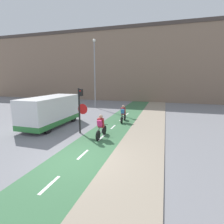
{
  "coord_description": "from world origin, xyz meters",
  "views": [
    {
      "loc": [
        3.56,
        -6.47,
        3.54
      ],
      "look_at": [
        0.0,
        5.22,
        1.2
      ],
      "focal_mm": 28.0,
      "sensor_mm": 36.0,
      "label": 1
    }
  ],
  "objects_px": {
    "cyclist_near": "(101,127)",
    "van": "(51,112)",
    "cyclist_far": "(123,114)",
    "traffic_light_pole": "(80,106)",
    "street_lamp_far": "(95,68)"
  },
  "relations": [
    {
      "from": "traffic_light_pole",
      "to": "street_lamp_far",
      "type": "relative_size",
      "value": 0.37
    },
    {
      "from": "van",
      "to": "cyclist_far",
      "type": "bearing_deg",
      "value": 29.03
    },
    {
      "from": "traffic_light_pole",
      "to": "cyclist_near",
      "type": "relative_size",
      "value": 1.72
    },
    {
      "from": "cyclist_far",
      "to": "cyclist_near",
      "type": "bearing_deg",
      "value": -95.12
    },
    {
      "from": "cyclist_far",
      "to": "traffic_light_pole",
      "type": "bearing_deg",
      "value": -117.56
    },
    {
      "from": "street_lamp_far",
      "to": "cyclist_near",
      "type": "distance_m",
      "value": 12.08
    },
    {
      "from": "street_lamp_far",
      "to": "traffic_light_pole",
      "type": "bearing_deg",
      "value": -72.83
    },
    {
      "from": "cyclist_near",
      "to": "van",
      "type": "height_order",
      "value": "van"
    },
    {
      "from": "cyclist_near",
      "to": "van",
      "type": "relative_size",
      "value": 0.33
    },
    {
      "from": "cyclist_far",
      "to": "van",
      "type": "height_order",
      "value": "van"
    },
    {
      "from": "street_lamp_far",
      "to": "van",
      "type": "height_order",
      "value": "street_lamp_far"
    },
    {
      "from": "traffic_light_pole",
      "to": "cyclist_near",
      "type": "height_order",
      "value": "traffic_light_pole"
    },
    {
      "from": "van",
      "to": "street_lamp_far",
      "type": "bearing_deg",
      "value": 90.53
    },
    {
      "from": "traffic_light_pole",
      "to": "cyclist_near",
      "type": "distance_m",
      "value": 2.0
    },
    {
      "from": "cyclist_near",
      "to": "cyclist_far",
      "type": "distance_m",
      "value": 4.23
    }
  ]
}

